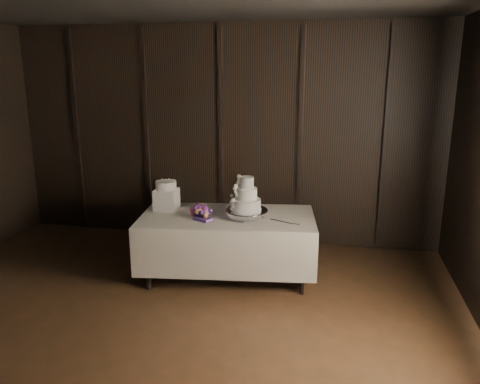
# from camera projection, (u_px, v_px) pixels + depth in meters

# --- Properties ---
(room) EXTENTS (6.08, 7.08, 3.08)m
(room) POSITION_uv_depth(u_px,v_px,m) (97.00, 202.00, 3.20)
(room) COLOR black
(room) RESTS_ON ground
(display_table) EXTENTS (2.11, 1.30, 0.76)m
(display_table) POSITION_uv_depth(u_px,v_px,m) (227.00, 244.00, 5.44)
(display_table) COLOR silver
(display_table) RESTS_ON ground
(cake_stand) EXTENTS (0.51, 0.51, 0.09)m
(cake_stand) POSITION_uv_depth(u_px,v_px,m) (247.00, 214.00, 5.28)
(cake_stand) COLOR silver
(cake_stand) RESTS_ON display_table
(wedding_cake) EXTENTS (0.37, 0.32, 0.38)m
(wedding_cake) POSITION_uv_depth(u_px,v_px,m) (244.00, 197.00, 5.22)
(wedding_cake) COLOR white
(wedding_cake) RESTS_ON cake_stand
(bouquet) EXTENTS (0.46, 0.50, 0.20)m
(bouquet) POSITION_uv_depth(u_px,v_px,m) (201.00, 211.00, 5.29)
(bouquet) COLOR #ED5291
(bouquet) RESTS_ON display_table
(box_pedestal) EXTENTS (0.27, 0.27, 0.25)m
(box_pedestal) POSITION_uv_depth(u_px,v_px,m) (167.00, 199.00, 5.57)
(box_pedestal) COLOR white
(box_pedestal) RESTS_ON display_table
(small_cake) EXTENTS (0.29, 0.29, 0.10)m
(small_cake) POSITION_uv_depth(u_px,v_px,m) (166.00, 185.00, 5.52)
(small_cake) COLOR white
(small_cake) RESTS_ON box_pedestal
(cake_knife) EXTENTS (0.35, 0.18, 0.01)m
(cake_knife) POSITION_uv_depth(u_px,v_px,m) (281.00, 221.00, 5.14)
(cake_knife) COLOR silver
(cake_knife) RESTS_ON display_table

